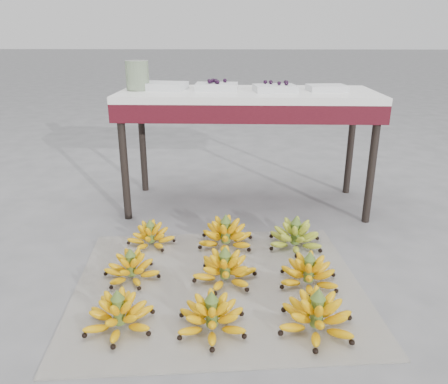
{
  "coord_description": "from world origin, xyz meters",
  "views": [
    {
      "loc": [
        0.08,
        -1.68,
        1.05
      ],
      "look_at": [
        0.01,
        0.37,
        0.31
      ],
      "focal_mm": 35.0,
      "sensor_mm": 36.0,
      "label": 1
    }
  ],
  "objects_px": {
    "bunch_front_center": "(212,317)",
    "glass_jar": "(137,76)",
    "vendor_table": "(247,105)",
    "bunch_mid_left": "(131,268)",
    "tray_far_left": "(163,86)",
    "bunch_mid_center": "(225,269)",
    "bunch_back_left": "(151,236)",
    "tray_right": "(275,88)",
    "bunch_front_right": "(317,316)",
    "tray_far_right": "(327,88)",
    "bunch_back_center": "(226,235)",
    "bunch_back_right": "(295,236)",
    "newspaper_mat": "(218,285)",
    "bunch_mid_right": "(309,273)",
    "bunch_front_left": "(119,315)",
    "tray_left": "(217,86)"
  },
  "relations": [
    {
      "from": "bunch_mid_center",
      "to": "bunch_back_right",
      "type": "relative_size",
      "value": 0.91
    },
    {
      "from": "bunch_mid_left",
      "to": "tray_far_left",
      "type": "height_order",
      "value": "tray_far_left"
    },
    {
      "from": "bunch_mid_center",
      "to": "bunch_back_left",
      "type": "distance_m",
      "value": 0.53
    },
    {
      "from": "glass_jar",
      "to": "newspaper_mat",
      "type": "bearing_deg",
      "value": -61.86
    },
    {
      "from": "newspaper_mat",
      "to": "bunch_mid_left",
      "type": "distance_m",
      "value": 0.4
    },
    {
      "from": "tray_right",
      "to": "newspaper_mat",
      "type": "bearing_deg",
      "value": -107.1
    },
    {
      "from": "tray_far_left",
      "to": "glass_jar",
      "type": "bearing_deg",
      "value": -164.83
    },
    {
      "from": "tray_far_left",
      "to": "bunch_mid_left",
      "type": "bearing_deg",
      "value": -90.78
    },
    {
      "from": "bunch_back_center",
      "to": "tray_right",
      "type": "height_order",
      "value": "tray_right"
    },
    {
      "from": "bunch_front_right",
      "to": "vendor_table",
      "type": "height_order",
      "value": "vendor_table"
    },
    {
      "from": "bunch_back_center",
      "to": "bunch_mid_center",
      "type": "bearing_deg",
      "value": -93.44
    },
    {
      "from": "bunch_mid_left",
      "to": "bunch_front_right",
      "type": "bearing_deg",
      "value": -11.88
    },
    {
      "from": "bunch_mid_right",
      "to": "bunch_mid_center",
      "type": "bearing_deg",
      "value": 161.15
    },
    {
      "from": "bunch_front_right",
      "to": "vendor_table",
      "type": "bearing_deg",
      "value": 91.95
    },
    {
      "from": "vendor_table",
      "to": "glass_jar",
      "type": "relative_size",
      "value": 8.83
    },
    {
      "from": "bunch_back_center",
      "to": "bunch_front_center",
      "type": "bearing_deg",
      "value": -97.22
    },
    {
      "from": "bunch_back_left",
      "to": "glass_jar",
      "type": "xyz_separation_m",
      "value": [
        -0.15,
        0.61,
        0.76
      ]
    },
    {
      "from": "bunch_front_right",
      "to": "vendor_table",
      "type": "relative_size",
      "value": 0.22
    },
    {
      "from": "vendor_table",
      "to": "bunch_mid_left",
      "type": "bearing_deg",
      "value": -118.98
    },
    {
      "from": "tray_right",
      "to": "bunch_mid_right",
      "type": "bearing_deg",
      "value": -83.59
    },
    {
      "from": "bunch_front_center",
      "to": "bunch_mid_right",
      "type": "xyz_separation_m",
      "value": [
        0.41,
        0.33,
        -0.0
      ]
    },
    {
      "from": "bunch_front_left",
      "to": "tray_far_right",
      "type": "bearing_deg",
      "value": 34.81
    },
    {
      "from": "bunch_front_center",
      "to": "bunch_back_left",
      "type": "relative_size",
      "value": 1.36
    },
    {
      "from": "bunch_front_center",
      "to": "glass_jar",
      "type": "xyz_separation_m",
      "value": [
        -0.52,
        1.29,
        0.75
      ]
    },
    {
      "from": "tray_left",
      "to": "glass_jar",
      "type": "distance_m",
      "value": 0.48
    },
    {
      "from": "vendor_table",
      "to": "glass_jar",
      "type": "height_order",
      "value": "glass_jar"
    },
    {
      "from": "bunch_front_left",
      "to": "bunch_front_center",
      "type": "height_order",
      "value": "bunch_front_center"
    },
    {
      "from": "bunch_front_right",
      "to": "tray_far_right",
      "type": "height_order",
      "value": "tray_far_right"
    },
    {
      "from": "bunch_front_center",
      "to": "glass_jar",
      "type": "distance_m",
      "value": 1.58
    },
    {
      "from": "vendor_table",
      "to": "bunch_back_right",
      "type": "bearing_deg",
      "value": -67.63
    },
    {
      "from": "bunch_front_center",
      "to": "bunch_mid_center",
      "type": "relative_size",
      "value": 1.03
    },
    {
      "from": "bunch_back_center",
      "to": "tray_far_left",
      "type": "relative_size",
      "value": 1.06
    },
    {
      "from": "bunch_mid_right",
      "to": "bunch_back_left",
      "type": "height_order",
      "value": "bunch_mid_right"
    },
    {
      "from": "tray_left",
      "to": "bunch_back_center",
      "type": "bearing_deg",
      "value": -83.19
    },
    {
      "from": "newspaper_mat",
      "to": "bunch_front_right",
      "type": "bearing_deg",
      "value": -38.26
    },
    {
      "from": "tray_far_left",
      "to": "bunch_back_right",
      "type": "bearing_deg",
      "value": -40.13
    },
    {
      "from": "bunch_back_right",
      "to": "glass_jar",
      "type": "height_order",
      "value": "glass_jar"
    },
    {
      "from": "bunch_back_left",
      "to": "tray_far_left",
      "type": "bearing_deg",
      "value": 92.12
    },
    {
      "from": "tray_far_right",
      "to": "bunch_mid_left",
      "type": "bearing_deg",
      "value": -136.36
    },
    {
      "from": "bunch_front_center",
      "to": "bunch_front_right",
      "type": "distance_m",
      "value": 0.39
    },
    {
      "from": "bunch_front_center",
      "to": "bunch_back_right",
      "type": "distance_m",
      "value": 0.79
    },
    {
      "from": "bunch_front_center",
      "to": "glass_jar",
      "type": "relative_size",
      "value": 1.95
    },
    {
      "from": "newspaper_mat",
      "to": "bunch_front_center",
      "type": "relative_size",
      "value": 3.73
    },
    {
      "from": "tray_right",
      "to": "tray_far_right",
      "type": "relative_size",
      "value": 1.1
    },
    {
      "from": "bunch_front_right",
      "to": "bunch_back_left",
      "type": "bearing_deg",
      "value": 129.03
    },
    {
      "from": "bunch_front_left",
      "to": "bunch_mid_left",
      "type": "bearing_deg",
      "value": 77.16
    },
    {
      "from": "bunch_mid_center",
      "to": "tray_right",
      "type": "bearing_deg",
      "value": 64.21
    },
    {
      "from": "tray_far_right",
      "to": "glass_jar",
      "type": "height_order",
      "value": "glass_jar"
    },
    {
      "from": "bunch_back_right",
      "to": "tray_far_left",
      "type": "height_order",
      "value": "tray_far_left"
    },
    {
      "from": "bunch_back_right",
      "to": "tray_right",
      "type": "distance_m",
      "value": 0.9
    }
  ]
}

